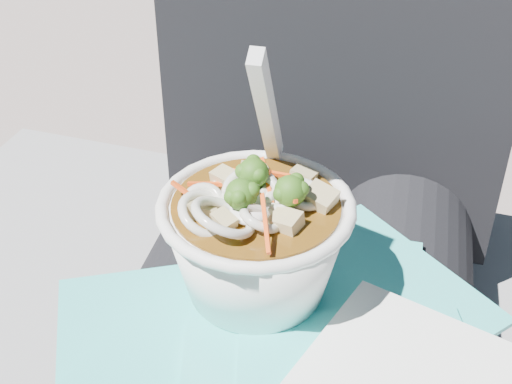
# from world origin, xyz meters

# --- Properties ---
(person_body) EXTENTS (0.34, 0.94, 0.98)m
(person_body) POSITION_xyz_m (-0.00, 0.09, 0.53)
(person_body) COLOR black
(person_body) RESTS_ON ground
(plastic_bag) EXTENTS (0.36, 0.35, 0.02)m
(plastic_bag) POSITION_xyz_m (0.02, -0.03, 0.58)
(plastic_bag) COLOR #30C9C5
(plastic_bag) RESTS_ON lap
(udon_bowl) EXTENTS (0.15, 0.15, 0.19)m
(udon_bowl) POSITION_xyz_m (-0.02, 0.02, 0.64)
(udon_bowl) COLOR white
(udon_bowl) RESTS_ON plastic_bag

